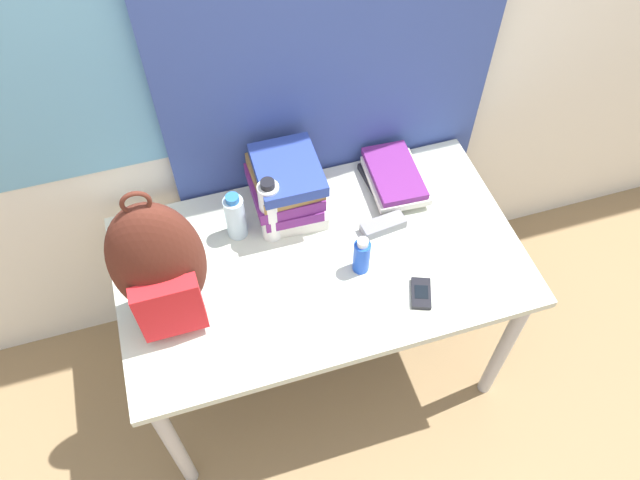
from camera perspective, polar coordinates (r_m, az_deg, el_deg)
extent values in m
plane|color=#8C704C|center=(2.52, 2.61, -18.05)|extent=(12.00, 12.00, 0.00)
cube|color=silver|center=(1.96, -4.13, 17.83)|extent=(6.00, 0.05, 2.50)
cube|color=#66A3C6|center=(1.88, -20.06, 14.87)|extent=(1.10, 0.01, 0.80)
cube|color=#384C93|center=(1.95, 1.17, 17.79)|extent=(1.11, 0.04, 2.50)
cube|color=beige|center=(2.03, 0.00, -1.93)|extent=(1.30, 0.74, 0.03)
cylinder|color=#B2B2B7|center=(2.20, -13.20, -17.77)|extent=(0.05, 0.05, 0.70)
cylinder|color=#B2B2B7|center=(2.37, 16.47, -9.42)|extent=(0.05, 0.05, 0.70)
cylinder|color=#B2B2B7|center=(2.49, -15.48, -4.21)|extent=(0.05, 0.05, 0.70)
cylinder|color=#B2B2B7|center=(2.65, 10.40, 2.14)|extent=(0.05, 0.05, 0.70)
ellipsoid|color=#512319|center=(1.77, -14.59, -2.03)|extent=(0.26, 0.15, 0.48)
cube|color=red|center=(1.80, -13.54, -6.10)|extent=(0.18, 0.05, 0.22)
torus|color=#512319|center=(1.57, -16.49, 3.29)|extent=(0.08, 0.01, 0.08)
cube|color=silver|center=(2.12, -2.63, 3.40)|extent=(0.22, 0.25, 0.05)
cube|color=#6B2370|center=(2.08, -3.00, 3.99)|extent=(0.20, 0.24, 0.04)
cube|color=#6B2370|center=(2.05, -3.28, 4.88)|extent=(0.22, 0.24, 0.05)
cube|color=olive|center=(2.02, -3.23, 5.86)|extent=(0.21, 0.24, 0.04)
cube|color=navy|center=(1.98, -3.00, 6.44)|extent=(0.21, 0.26, 0.04)
cube|color=black|center=(2.22, 6.71, 5.31)|extent=(0.19, 0.24, 0.02)
cube|color=silver|center=(2.19, 6.90, 5.45)|extent=(0.20, 0.26, 0.03)
cube|color=#6B2370|center=(2.18, 6.80, 6.11)|extent=(0.17, 0.27, 0.02)
cylinder|color=silver|center=(2.03, -7.73, 2.05)|extent=(0.07, 0.07, 0.17)
cylinder|color=#286BB7|center=(1.96, -8.03, 3.75)|extent=(0.04, 0.04, 0.02)
cylinder|color=white|center=(1.99, -4.56, 2.61)|extent=(0.07, 0.07, 0.24)
cylinder|color=black|center=(1.89, -4.82, 5.10)|extent=(0.04, 0.04, 0.02)
cylinder|color=blue|center=(1.95, 3.82, -1.53)|extent=(0.05, 0.05, 0.13)
cylinder|color=white|center=(1.89, 3.94, -0.25)|extent=(0.03, 0.03, 0.02)
cube|color=black|center=(1.96, 9.22, -4.84)|extent=(0.09, 0.12, 0.02)
cube|color=black|center=(1.95, 9.26, -4.71)|extent=(0.06, 0.06, 0.00)
cube|color=gray|center=(2.08, 5.80, 1.34)|extent=(0.16, 0.07, 0.04)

